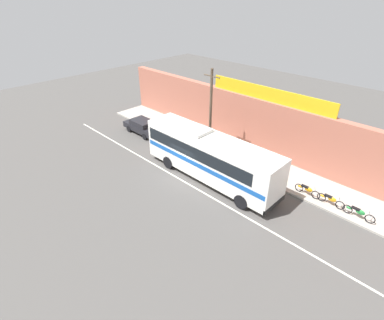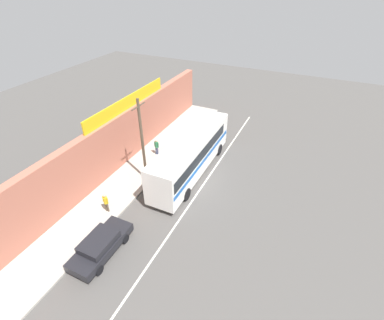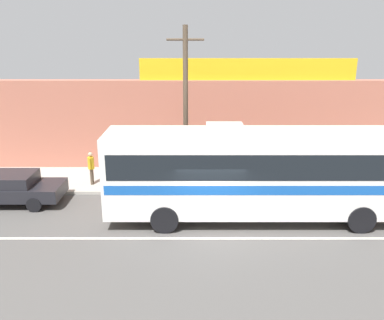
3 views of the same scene
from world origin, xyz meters
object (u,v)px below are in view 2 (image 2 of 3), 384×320
Objects in this scene: pedestrian_by_curb at (106,202)px; motorcycle_orange at (203,117)px; utility_pole at (142,141)px; motorcycle_green at (196,123)px; intercity_bus at (191,153)px; motorcycle_red at (191,129)px; parked_car at (101,245)px; pedestrian_far_right at (157,146)px.

motorcycle_orange is at bearing -1.48° from pedestrian_by_curb.
utility_pole is 3.91× the size of motorcycle_green.
intercity_bus reaches higher than motorcycle_orange.
motorcycle_red is 0.94× the size of motorcycle_orange.
utility_pole reaches higher than motorcycle_orange.
pedestrian_by_curb is (3.06, 2.03, 0.32)m from parked_car.
utility_pole is 3.72× the size of motorcycle_orange.
parked_car is 2.79× the size of pedestrian_far_right.
motorcycle_orange is at bearing 17.46° from intercity_bus.
motorcycle_red is at bearing 25.72° from intercity_bus.
motorcycle_green is at bearing -8.49° from pedestrian_far_right.
motorcycle_green is at bearing 5.15° from parked_car.
motorcycle_red is 0.99× the size of motorcycle_green.
parked_car is 11.65m from pedestrian_far_right.
pedestrian_by_curb is (-7.14, 3.55, -1.00)m from intercity_bus.
motorcycle_orange is 1.05× the size of motorcycle_green.
motorcycle_red is at bearing 179.82° from motorcycle_orange.
motorcycle_red is (9.08, 0.09, -3.37)m from utility_pole.
motorcycle_orange is 17.05m from pedestrian_by_curb.
pedestrian_by_curb is at bearing 178.20° from motorcycle_red.
motorcycle_red and motorcycle_orange have the same top height.
intercity_bus reaches higher than motorcycle_red.
motorcycle_red is (16.68, 1.61, -0.17)m from parked_car.
pedestrian_far_right is (-6.98, 1.04, 0.50)m from motorcycle_green.
intercity_bus is 4.41m from utility_pole.
parked_car is 2.27× the size of motorcycle_orange.
parked_car reaches higher than motorcycle_red.
motorcycle_red is (6.48, 3.12, -1.50)m from intercity_bus.
parked_car is at bearing -166.63° from pedestrian_far_right.
motorcycle_green is (10.71, 0.14, -3.37)m from utility_pole.
utility_pole reaches higher than parked_car.
motorcycle_green is at bearing 21.33° from intercity_bus.
parked_car is 20.16m from motorcycle_orange.
parked_car is 18.39m from motorcycle_green.
pedestrian_far_right reaches higher than motorcycle_orange.
pedestrian_by_curb reaches higher than motorcycle_orange.
motorcycle_orange is (9.90, 3.11, -1.50)m from intercity_bus.
motorcycle_orange is at bearing -7.13° from pedestrian_far_right.
parked_car is 16.76m from motorcycle_red.
intercity_bus is at bearing -8.46° from parked_car.
intercity_bus is 10.48m from motorcycle_orange.
pedestrian_far_right is 8.30m from pedestrian_by_curb.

